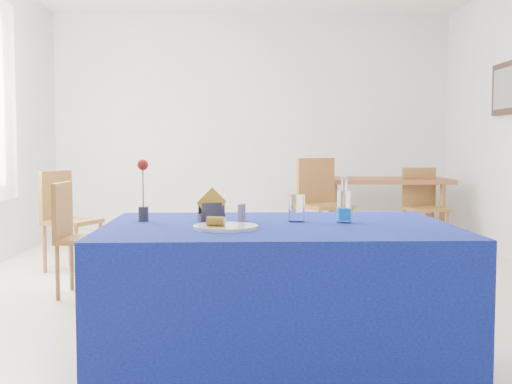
{
  "coord_description": "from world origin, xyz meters",
  "views": [
    {
      "loc": [
        -0.25,
        -4.71,
        1.12
      ],
      "look_at": [
        -0.15,
        -1.92,
        0.92
      ],
      "focal_mm": 45.0,
      "sensor_mm": 36.0,
      "label": 1
    }
  ],
  "objects_px": {
    "blue_table": "(278,305)",
    "oak_table": "(384,185)",
    "chair_bg_right": "(422,202)",
    "chair_win_a": "(75,230)",
    "water_bottle": "(344,208)",
    "chair_bg_left": "(321,198)",
    "chair_win_b": "(65,213)",
    "plate": "(226,227)"
  },
  "relations": [
    {
      "from": "blue_table",
      "to": "oak_table",
      "type": "relative_size",
      "value": 1.03
    },
    {
      "from": "blue_table",
      "to": "chair_bg_right",
      "type": "height_order",
      "value": "chair_bg_right"
    },
    {
      "from": "oak_table",
      "to": "chair_bg_right",
      "type": "relative_size",
      "value": 1.75
    },
    {
      "from": "chair_win_a",
      "to": "water_bottle",
      "type": "bearing_deg",
      "value": -133.14
    },
    {
      "from": "water_bottle",
      "to": "chair_bg_right",
      "type": "relative_size",
      "value": 0.24
    },
    {
      "from": "chair_bg_right",
      "to": "chair_win_a",
      "type": "distance_m",
      "value": 3.97
    },
    {
      "from": "chair_bg_left",
      "to": "chair_win_b",
      "type": "relative_size",
      "value": 1.11
    },
    {
      "from": "blue_table",
      "to": "chair_bg_right",
      "type": "xyz_separation_m",
      "value": [
        1.9,
        4.09,
        0.13
      ]
    },
    {
      "from": "water_bottle",
      "to": "chair_bg_left",
      "type": "bearing_deg",
      "value": 83.76
    },
    {
      "from": "plate",
      "to": "chair_win_a",
      "type": "distance_m",
      "value": 2.35
    },
    {
      "from": "blue_table",
      "to": "chair_win_b",
      "type": "bearing_deg",
      "value": 120.97
    },
    {
      "from": "chair_bg_right",
      "to": "plate",
      "type": "bearing_deg",
      "value": -125.84
    },
    {
      "from": "blue_table",
      "to": "chair_win_a",
      "type": "bearing_deg",
      "value": 126.55
    },
    {
      "from": "plate",
      "to": "chair_bg_right",
      "type": "xyz_separation_m",
      "value": [
        2.14,
        4.25,
        -0.25
      ]
    },
    {
      "from": "chair_bg_left",
      "to": "chair_win_b",
      "type": "bearing_deg",
      "value": 176.9
    },
    {
      "from": "blue_table",
      "to": "chair_win_a",
      "type": "relative_size",
      "value": 1.87
    },
    {
      "from": "plate",
      "to": "chair_bg_left",
      "type": "distance_m",
      "value": 4.1
    },
    {
      "from": "water_bottle",
      "to": "chair_bg_left",
      "type": "distance_m",
      "value": 3.8
    },
    {
      "from": "water_bottle",
      "to": "oak_table",
      "type": "bearing_deg",
      "value": 74.4
    },
    {
      "from": "chair_bg_left",
      "to": "chair_win_b",
      "type": "xyz_separation_m",
      "value": [
        -2.46,
        -0.95,
        -0.06
      ]
    },
    {
      "from": "water_bottle",
      "to": "chair_bg_left",
      "type": "xyz_separation_m",
      "value": [
        0.41,
        3.77,
        -0.25
      ]
    },
    {
      "from": "oak_table",
      "to": "chair_bg_left",
      "type": "xyz_separation_m",
      "value": [
        -0.83,
        -0.68,
        -0.1
      ]
    },
    {
      "from": "water_bottle",
      "to": "chair_win_b",
      "type": "relative_size",
      "value": 0.24
    },
    {
      "from": "plate",
      "to": "water_bottle",
      "type": "relative_size",
      "value": 1.33
    },
    {
      "from": "chair_bg_right",
      "to": "chair_win_b",
      "type": "height_order",
      "value": "chair_win_b"
    },
    {
      "from": "oak_table",
      "to": "chair_bg_left",
      "type": "distance_m",
      "value": 1.08
    },
    {
      "from": "chair_bg_left",
      "to": "chair_bg_right",
      "type": "distance_m",
      "value": 1.2
    },
    {
      "from": "oak_table",
      "to": "chair_win_a",
      "type": "xyz_separation_m",
      "value": [
        -2.95,
        -2.63,
        -0.18
      ]
    },
    {
      "from": "plate",
      "to": "chair_win_b",
      "type": "xyz_separation_m",
      "value": [
        -1.49,
        3.03,
        -0.25
      ]
    },
    {
      "from": "chair_win_b",
      "to": "chair_bg_left",
      "type": "bearing_deg",
      "value": -44.2
    },
    {
      "from": "plate",
      "to": "blue_table",
      "type": "relative_size",
      "value": 0.18
    },
    {
      "from": "chair_bg_right",
      "to": "chair_bg_left",
      "type": "bearing_deg",
      "value": -176.28
    },
    {
      "from": "oak_table",
      "to": "chair_win_a",
      "type": "bearing_deg",
      "value": -138.32
    },
    {
      "from": "chair_bg_right",
      "to": "water_bottle",
      "type": "bearing_deg",
      "value": -120.51
    },
    {
      "from": "blue_table",
      "to": "water_bottle",
      "type": "xyz_separation_m",
      "value": [
        0.32,
        0.06,
        0.45
      ]
    },
    {
      "from": "chair_bg_left",
      "to": "chair_win_a",
      "type": "relative_size",
      "value": 1.17
    },
    {
      "from": "blue_table",
      "to": "water_bottle",
      "type": "bearing_deg",
      "value": 10.59
    },
    {
      "from": "blue_table",
      "to": "chair_win_a",
      "type": "height_order",
      "value": "chair_win_a"
    },
    {
      "from": "plate",
      "to": "chair_win_b",
      "type": "relative_size",
      "value": 0.32
    },
    {
      "from": "chair_bg_right",
      "to": "blue_table",
      "type": "bearing_deg",
      "value": -123.99
    },
    {
      "from": "water_bottle",
      "to": "chair_win_a",
      "type": "height_order",
      "value": "water_bottle"
    },
    {
      "from": "plate",
      "to": "chair_bg_right",
      "type": "distance_m",
      "value": 4.76
    }
  ]
}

